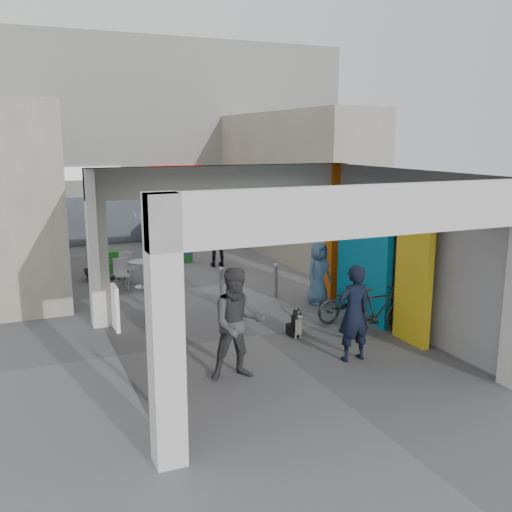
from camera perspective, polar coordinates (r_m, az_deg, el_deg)
name	(u,v)px	position (r m, az deg, el deg)	size (l,w,h in m)	color
ground	(259,335)	(12.28, 0.32, -7.91)	(90.00, 90.00, 0.00)	#58595D
arcade_canopy	(301,233)	(11.21, 4.54, 2.31)	(6.40, 6.45, 6.40)	silver
far_building	(127,141)	(25.03, -12.74, 11.14)	(18.00, 4.08, 8.00)	white
plaza_bldg_left	(17,195)	(18.19, -22.79, 5.69)	(2.00, 9.00, 5.00)	#B5AB96
plaza_bldg_right	(292,185)	(20.34, 3.60, 7.12)	(2.00, 9.00, 5.00)	#B5AB96
bollard_left	(161,296)	(13.68, -9.52, -3.98)	(0.09, 0.09, 0.92)	gray
bollard_center	(221,287)	(14.22, -3.49, -3.15)	(0.09, 0.09, 0.97)	gray
bollard_right	(276,281)	(15.03, 2.01, -2.49)	(0.09, 0.09, 0.87)	gray
advert_board_near	(164,384)	(8.89, -9.23, -12.50)	(0.19, 0.55, 1.00)	white
advert_board_far	(116,308)	(12.82, -13.87, -5.04)	(0.10, 0.55, 1.00)	white
cafe_set	(136,274)	(16.57, -11.93, -1.82)	(1.48, 1.20, 0.90)	#ABABB0
produce_stand	(106,268)	(17.54, -14.76, -1.21)	(1.22, 0.66, 0.80)	black
crate_stack	(185,254)	(19.42, -7.07, 0.22)	(0.51, 0.43, 0.56)	#1A5D1E
border_collie	(296,325)	(12.15, 3.98, -6.91)	(0.23, 0.46, 0.64)	black
man_with_dog	(353,313)	(10.84, 9.72, -5.66)	(0.67, 0.44, 1.84)	black
man_back_turned	(238,324)	(9.90, -1.84, -6.79)	(0.96, 0.75, 1.97)	#434346
man_elderly	(318,273)	(14.43, 6.27, -1.71)	(0.77, 0.50, 1.58)	#547CA4
man_crates	(218,238)	(18.51, -3.83, 1.77)	(1.09, 0.46, 1.87)	black
bicycle_front	(349,302)	(13.28, 9.31, -4.54)	(0.59, 1.70, 0.89)	black
bicycle_rear	(378,312)	(12.36, 12.13, -5.45)	(0.50, 1.78, 1.07)	black
white_van	(200,228)	(22.25, -5.63, 2.84)	(1.67, 4.15, 1.41)	white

